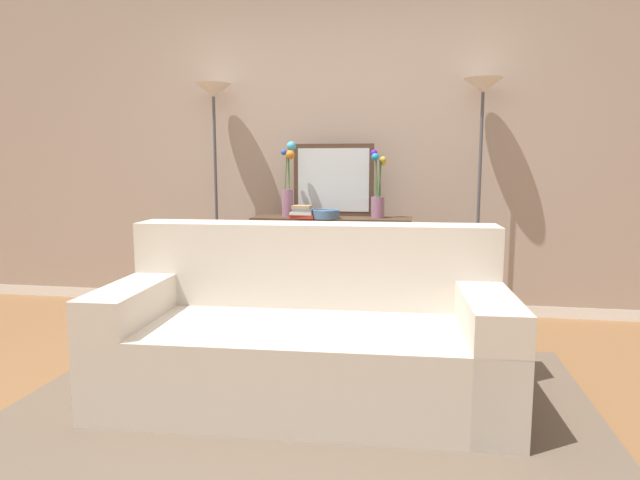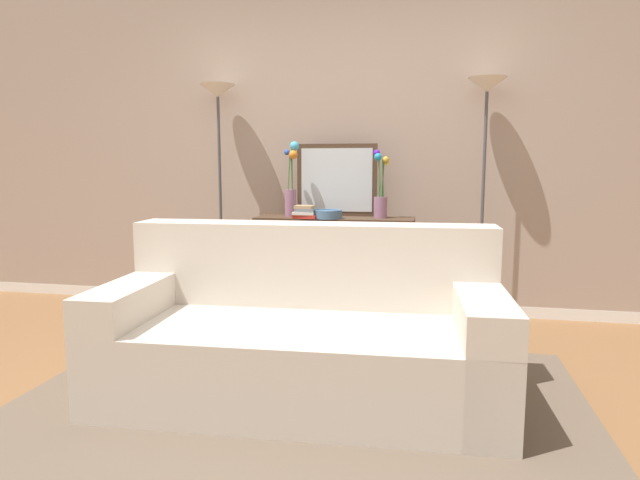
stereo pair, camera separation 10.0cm
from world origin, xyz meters
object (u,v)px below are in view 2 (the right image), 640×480
(floor_lamp_right, at_px, (485,133))
(wall_mirror, at_px, (337,180))
(fruit_bowl, at_px, (328,214))
(floor_lamp_left, at_px, (219,134))
(book_row_under_console, at_px, (298,311))
(vase_tall_flowers, at_px, (291,186))
(console_table, at_px, (334,251))
(book_stack, at_px, (306,212))
(vase_short_flowers, at_px, (381,194))
(couch, at_px, (304,337))

(floor_lamp_right, height_order, wall_mirror, floor_lamp_right)
(floor_lamp_right, relative_size, wall_mirror, 2.90)
(fruit_bowl, bearing_deg, floor_lamp_left, 165.96)
(book_row_under_console, bearing_deg, fruit_bowl, -20.68)
(wall_mirror, height_order, fruit_bowl, wall_mirror)
(vase_tall_flowers, bearing_deg, console_table, -1.15)
(book_row_under_console, bearing_deg, wall_mirror, 25.73)
(console_table, distance_m, book_row_under_console, 0.57)
(floor_lamp_left, xyz_separation_m, vase_tall_flowers, (0.63, -0.13, -0.41))
(console_table, relative_size, book_stack, 6.13)
(book_stack, relative_size, book_row_under_console, 0.48)
(vase_short_flowers, xyz_separation_m, book_row_under_console, (-0.64, -0.02, -0.93))
(vase_short_flowers, bearing_deg, couch, -100.39)
(wall_mirror, xyz_separation_m, fruit_bowl, (-0.02, -0.24, -0.25))
(wall_mirror, bearing_deg, vase_tall_flowers, -158.64)
(console_table, bearing_deg, vase_short_flowers, 2.68)
(vase_tall_flowers, bearing_deg, fruit_bowl, -18.80)
(wall_mirror, xyz_separation_m, vase_tall_flowers, (-0.33, -0.13, -0.05))
(book_stack, height_order, book_row_under_console, book_stack)
(console_table, relative_size, fruit_bowl, 5.90)
(wall_mirror, bearing_deg, couch, -86.58)
(floor_lamp_right, bearing_deg, vase_tall_flowers, -174.81)
(floor_lamp_right, bearing_deg, book_row_under_console, -174.35)
(wall_mirror, distance_m, book_stack, 0.39)
(console_table, height_order, floor_lamp_left, floor_lamp_left)
(floor_lamp_left, height_order, book_stack, floor_lamp_left)
(console_table, xyz_separation_m, book_row_under_console, (-0.29, -0.00, -0.49))
(couch, xyz_separation_m, vase_tall_flowers, (-0.43, 1.43, 0.73))
(fruit_bowl, relative_size, book_row_under_console, 0.50)
(couch, xyz_separation_m, book_row_under_console, (-0.38, 1.42, -0.25))
(couch, height_order, floor_lamp_left, floor_lamp_left)
(fruit_bowl, bearing_deg, vase_short_flowers, 16.94)
(floor_lamp_right, distance_m, wall_mirror, 1.16)
(couch, relative_size, vase_tall_flowers, 3.55)
(vase_short_flowers, distance_m, fruit_bowl, 0.42)
(floor_lamp_left, xyz_separation_m, fruit_bowl, (0.95, -0.24, -0.61))
(floor_lamp_left, distance_m, vase_tall_flowers, 0.77)
(wall_mirror, bearing_deg, vase_short_flowers, -18.70)
(floor_lamp_left, relative_size, floor_lamp_right, 1.01)
(wall_mirror, height_order, book_stack, wall_mirror)
(console_table, distance_m, floor_lamp_right, 1.42)
(couch, bearing_deg, vase_short_flowers, 79.61)
(console_table, xyz_separation_m, floor_lamp_left, (-0.98, 0.14, 0.90))
(floor_lamp_left, height_order, vase_short_flowers, floor_lamp_left)
(floor_lamp_left, xyz_separation_m, wall_mirror, (0.97, -0.00, -0.36))
(book_stack, bearing_deg, floor_lamp_right, 10.65)
(console_table, xyz_separation_m, floor_lamp_right, (1.10, 0.14, 0.89))
(wall_mirror, bearing_deg, console_table, -86.56)
(console_table, distance_m, book_stack, 0.38)
(wall_mirror, xyz_separation_m, book_row_under_console, (-0.28, -0.14, -1.03))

